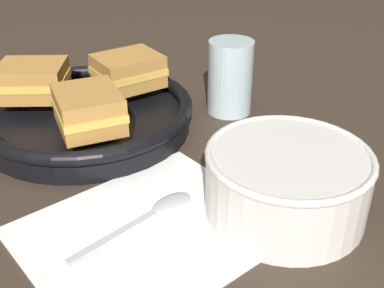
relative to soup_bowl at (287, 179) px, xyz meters
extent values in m
plane|color=#382B21|center=(-0.09, 0.10, -0.04)|extent=(4.00, 4.00, 0.00)
cube|color=white|center=(-0.14, 0.04, -0.04)|extent=(0.27, 0.24, 0.00)
cylinder|color=silver|center=(0.00, 0.00, -0.01)|extent=(0.17, 0.17, 0.07)
cylinder|color=orange|center=(0.00, 0.00, 0.02)|extent=(0.15, 0.15, 0.01)
torus|color=silver|center=(0.00, 0.00, 0.03)|extent=(0.17, 0.17, 0.01)
cube|color=#B7B7BC|center=(-0.17, 0.04, -0.03)|extent=(0.10, 0.04, 0.01)
ellipsoid|color=#B7B7BC|center=(-0.10, 0.06, -0.03)|extent=(0.05, 0.04, 0.01)
cylinder|color=black|center=(-0.12, 0.28, -0.03)|extent=(0.28, 0.28, 0.02)
torus|color=black|center=(-0.12, 0.28, -0.01)|extent=(0.29, 0.29, 0.02)
cube|color=#B27A38|center=(-0.14, 0.21, 0.01)|extent=(0.08, 0.10, 0.02)
cube|color=gold|center=(-0.14, 0.21, 0.02)|extent=(0.08, 0.10, 0.01)
cube|color=#B27A38|center=(-0.14, 0.21, 0.04)|extent=(0.08, 0.10, 0.02)
cube|color=#B27A38|center=(-0.04, 0.30, 0.01)|extent=(0.09, 0.08, 0.02)
cube|color=gold|center=(-0.04, 0.30, 0.02)|extent=(0.10, 0.08, 0.01)
cube|color=#B27A38|center=(-0.04, 0.30, 0.04)|extent=(0.09, 0.08, 0.02)
cube|color=#B27A38|center=(-0.17, 0.34, 0.01)|extent=(0.11, 0.11, 0.02)
cube|color=gold|center=(-0.17, 0.34, 0.02)|extent=(0.12, 0.11, 0.01)
cube|color=#B27A38|center=(-0.17, 0.34, 0.04)|extent=(0.11, 0.11, 0.02)
cylinder|color=silver|center=(0.09, 0.23, 0.01)|extent=(0.07, 0.07, 0.11)
camera|label=1|loc=(-0.28, -0.31, 0.27)|focal=45.00mm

